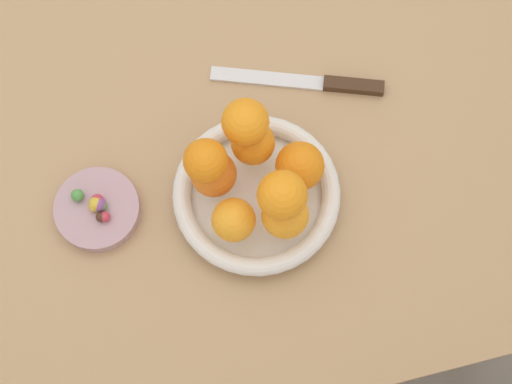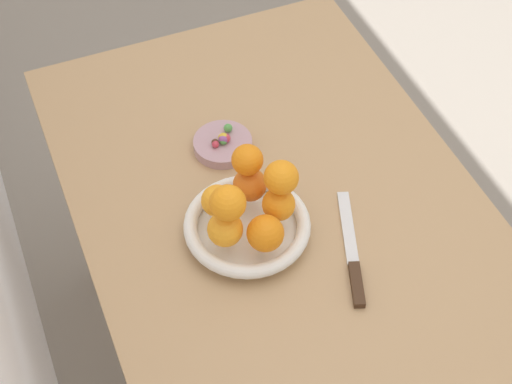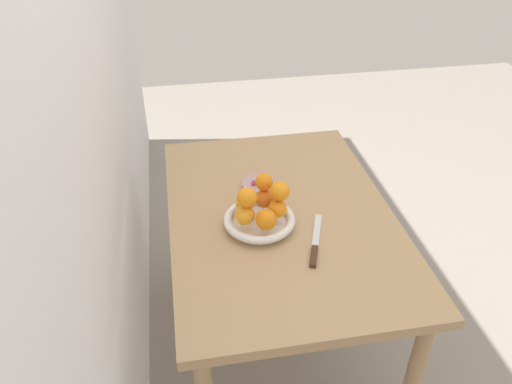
{
  "view_description": "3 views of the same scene",
  "coord_description": "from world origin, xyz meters",
  "px_view_note": "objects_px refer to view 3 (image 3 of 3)",
  "views": [
    {
      "loc": [
        0.02,
        0.41,
        1.81
      ],
      "look_at": [
        -0.06,
        0.1,
        0.83
      ],
      "focal_mm": 55.0,
      "sensor_mm": 36.0,
      "label": 1
    },
    {
      "loc": [
        -0.88,
        0.41,
        1.91
      ],
      "look_at": [
        -0.06,
        0.07,
        0.85
      ],
      "focal_mm": 55.0,
      "sensor_mm": 36.0,
      "label": 2
    },
    {
      "loc": [
        -1.33,
        0.32,
        1.77
      ],
      "look_at": [
        -0.03,
        0.09,
        0.85
      ],
      "focal_mm": 35.0,
      "sensor_mm": 36.0,
      "label": 3
    }
  ],
  "objects_px": {
    "orange_3": "(266,220)",
    "candy_ball_1": "(258,181)",
    "orange_4": "(278,209)",
    "candy_ball_0": "(253,183)",
    "dining_table": "(280,232)",
    "orange_6": "(264,183)",
    "orange_1": "(245,203)",
    "fruit_bowl": "(259,221)",
    "candy_ball_2": "(263,177)",
    "candy_ball_5": "(254,182)",
    "orange_2": "(245,215)",
    "candy_ball_4": "(258,181)",
    "candy_dish": "(258,185)",
    "orange_0": "(265,198)",
    "candy_ball_6": "(258,182)",
    "orange_7": "(247,197)",
    "knife": "(315,244)",
    "candy_ball_3": "(259,181)",
    "candy_ball_7": "(260,181)",
    "orange_5": "(280,191)"
  },
  "relations": [
    {
      "from": "orange_4",
      "to": "orange_6",
      "type": "height_order",
      "value": "orange_6"
    },
    {
      "from": "orange_2",
      "to": "candy_ball_4",
      "type": "height_order",
      "value": "orange_2"
    },
    {
      "from": "orange_1",
      "to": "fruit_bowl",
      "type": "bearing_deg",
      "value": -135.24
    },
    {
      "from": "orange_5",
      "to": "candy_ball_7",
      "type": "xyz_separation_m",
      "value": [
        0.22,
        0.02,
        -0.1
      ]
    },
    {
      "from": "orange_4",
      "to": "knife",
      "type": "xyz_separation_m",
      "value": [
        -0.12,
        -0.1,
        -0.07
      ]
    },
    {
      "from": "dining_table",
      "to": "candy_dish",
      "type": "bearing_deg",
      "value": 17.05
    },
    {
      "from": "candy_ball_4",
      "to": "candy_ball_1",
      "type": "bearing_deg",
      "value": 2.35
    },
    {
      "from": "knife",
      "to": "candy_ball_6",
      "type": "bearing_deg",
      "value": 19.6
    },
    {
      "from": "orange_2",
      "to": "candy_ball_0",
      "type": "distance_m",
      "value": 0.25
    },
    {
      "from": "candy_ball_4",
      "to": "candy_ball_0",
      "type": "bearing_deg",
      "value": 103.58
    },
    {
      "from": "orange_4",
      "to": "dining_table",
      "type": "bearing_deg",
      "value": -21.5
    },
    {
      "from": "orange_3",
      "to": "candy_ball_6",
      "type": "relative_size",
      "value": 3.84
    },
    {
      "from": "orange_6",
      "to": "candy_ball_0",
      "type": "height_order",
      "value": "orange_6"
    },
    {
      "from": "orange_7",
      "to": "candy_ball_5",
      "type": "xyz_separation_m",
      "value": [
        0.24,
        -0.06,
        -0.11
      ]
    },
    {
      "from": "orange_5",
      "to": "candy_ball_4",
      "type": "relative_size",
      "value": 3.15
    },
    {
      "from": "orange_6",
      "to": "orange_1",
      "type": "bearing_deg",
      "value": 102.53
    },
    {
      "from": "fruit_bowl",
      "to": "orange_6",
      "type": "distance_m",
      "value": 0.13
    },
    {
      "from": "orange_4",
      "to": "candy_ball_5",
      "type": "bearing_deg",
      "value": 9.99
    },
    {
      "from": "dining_table",
      "to": "candy_ball_6",
      "type": "relative_size",
      "value": 62.76
    },
    {
      "from": "orange_7",
      "to": "candy_ball_6",
      "type": "relative_size",
      "value": 3.69
    },
    {
      "from": "orange_0",
      "to": "orange_6",
      "type": "relative_size",
      "value": 1.09
    },
    {
      "from": "fruit_bowl",
      "to": "orange_7",
      "type": "xyz_separation_m",
      "value": [
        -0.02,
        0.04,
        0.11
      ]
    },
    {
      "from": "fruit_bowl",
      "to": "candy_ball_7",
      "type": "xyz_separation_m",
      "value": [
        0.22,
        -0.04,
        0.01
      ]
    },
    {
      "from": "orange_0",
      "to": "orange_4",
      "type": "height_order",
      "value": "orange_0"
    },
    {
      "from": "orange_7",
      "to": "knife",
      "type": "height_order",
      "value": "orange_7"
    },
    {
      "from": "candy_ball_3",
      "to": "candy_ball_7",
      "type": "bearing_deg",
      "value": -115.41
    },
    {
      "from": "orange_2",
      "to": "candy_ball_0",
      "type": "relative_size",
      "value": 4.36
    },
    {
      "from": "candy_ball_0",
      "to": "knife",
      "type": "height_order",
      "value": "candy_ball_0"
    },
    {
      "from": "orange_6",
      "to": "orange_7",
      "type": "xyz_separation_m",
      "value": [
        -0.08,
        0.07,
        0.0
      ]
    },
    {
      "from": "orange_3",
      "to": "orange_5",
      "type": "bearing_deg",
      "value": -42.18
    },
    {
      "from": "orange_3",
      "to": "candy_ball_7",
      "type": "relative_size",
      "value": 3.53
    },
    {
      "from": "orange_3",
      "to": "candy_ball_1",
      "type": "xyz_separation_m",
      "value": [
        0.29,
        -0.03,
        -0.04
      ]
    },
    {
      "from": "orange_6",
      "to": "candy_ball_0",
      "type": "distance_m",
      "value": 0.19
    },
    {
      "from": "orange_4",
      "to": "orange_0",
      "type": "bearing_deg",
      "value": 26.29
    },
    {
      "from": "orange_4",
      "to": "candy_ball_0",
      "type": "bearing_deg",
      "value": 10.48
    },
    {
      "from": "candy_ball_3",
      "to": "candy_ball_1",
      "type": "bearing_deg",
      "value": 32.76
    },
    {
      "from": "orange_1",
      "to": "candy_ball_0",
      "type": "distance_m",
      "value": 0.18
    },
    {
      "from": "orange_1",
      "to": "candy_ball_0",
      "type": "relative_size",
      "value": 4.05
    },
    {
      "from": "candy_ball_3",
      "to": "fruit_bowl",
      "type": "bearing_deg",
      "value": 170.26
    },
    {
      "from": "candy_dish",
      "to": "candy_ball_0",
      "type": "relative_size",
      "value": 8.16
    },
    {
      "from": "dining_table",
      "to": "candy_ball_0",
      "type": "bearing_deg",
      "value": 24.39
    },
    {
      "from": "fruit_bowl",
      "to": "candy_ball_3",
      "type": "relative_size",
      "value": 11.22
    },
    {
      "from": "orange_6",
      "to": "candy_ball_4",
      "type": "relative_size",
      "value": 2.91
    },
    {
      "from": "orange_0",
      "to": "orange_3",
      "type": "distance_m",
      "value": 0.12
    },
    {
      "from": "candy_ball_0",
      "to": "candy_ball_1",
      "type": "height_order",
      "value": "candy_ball_1"
    },
    {
      "from": "orange_6",
      "to": "candy_ball_3",
      "type": "relative_size",
      "value": 2.78
    },
    {
      "from": "orange_3",
      "to": "candy_ball_0",
      "type": "relative_size",
      "value": 4.56
    },
    {
      "from": "fruit_bowl",
      "to": "orange_4",
      "type": "xyz_separation_m",
      "value": [
        -0.01,
        -0.06,
        0.05
      ]
    },
    {
      "from": "fruit_bowl",
      "to": "candy_ball_3",
      "type": "bearing_deg",
      "value": -9.74
    },
    {
      "from": "candy_ball_0",
      "to": "candy_ball_2",
      "type": "bearing_deg",
      "value": -51.45
    }
  ]
}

